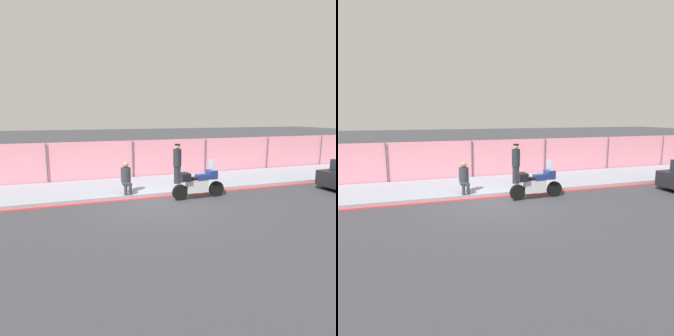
{
  "view_description": "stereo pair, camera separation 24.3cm",
  "coord_description": "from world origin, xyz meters",
  "views": [
    {
      "loc": [
        -3.14,
        -10.36,
        3.28
      ],
      "look_at": [
        0.77,
        1.16,
        1.12
      ],
      "focal_mm": 32.0,
      "sensor_mm": 36.0,
      "label": 1
    },
    {
      "loc": [
        -2.91,
        -10.44,
        3.28
      ],
      "look_at": [
        0.77,
        1.16,
        1.12
      ],
      "focal_mm": 32.0,
      "sensor_mm": 36.0,
      "label": 2
    }
  ],
  "objects": [
    {
      "name": "ground_plane",
      "position": [
        0.0,
        0.0,
        0.0
      ],
      "size": [
        120.0,
        120.0,
        0.0
      ],
      "primitive_type": "plane",
      "color": "#38383D"
    },
    {
      "name": "sidewalk",
      "position": [
        0.0,
        2.73,
        0.07
      ],
      "size": [
        30.26,
        3.55,
        0.14
      ],
      "color": "#8E93A3",
      "rests_on": "ground_plane"
    },
    {
      "name": "curb_paint_stripe",
      "position": [
        0.0,
        0.87,
        0.0
      ],
      "size": [
        30.26,
        0.18,
        0.01
      ],
      "color": "red",
      "rests_on": "ground_plane"
    },
    {
      "name": "storefront_fence",
      "position": [
        -0.0,
        4.6,
        1.0
      ],
      "size": [
        28.75,
        0.17,
        2.0
      ],
      "color": "pink",
      "rests_on": "ground_plane"
    },
    {
      "name": "motorcycle",
      "position": [
        1.72,
        0.21,
        0.62
      ],
      "size": [
        2.24,
        0.55,
        1.52
      ],
      "rotation": [
        0.0,
        0.0,
        0.04
      ],
      "color": "black",
      "rests_on": "ground_plane"
    },
    {
      "name": "officer_standing",
      "position": [
        1.64,
        2.38,
        1.09
      ],
      "size": [
        0.38,
        0.38,
        1.84
      ],
      "color": "#1E2328",
      "rests_on": "sidewalk"
    },
    {
      "name": "person_seated_on_curb",
      "position": [
        -0.94,
        1.41,
        0.85
      ],
      "size": [
        0.4,
        0.67,
        1.29
      ],
      "color": "#2D3342",
      "rests_on": "sidewalk"
    }
  ]
}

